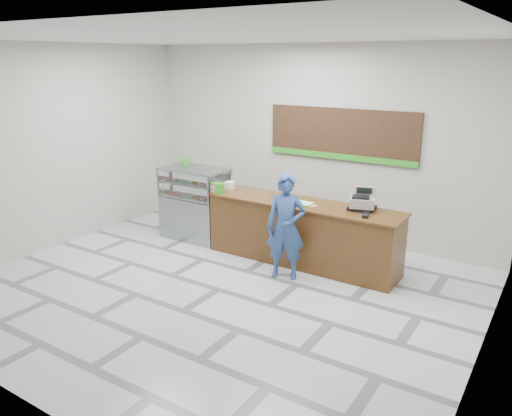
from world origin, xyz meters
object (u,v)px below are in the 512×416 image
Objects in this scene: sales_counter at (302,233)px; customer at (286,227)px; serving_tray at (303,203)px; cash_register at (363,201)px; display_case at (195,203)px.

sales_counter is 0.69m from customer.
sales_counter is 0.53m from serving_tray.
cash_register is at bearing 14.85° from serving_tray.
display_case is (-2.22, -0.00, 0.16)m from sales_counter.
cash_register is at bearing 23.57° from customer.
cash_register is 0.94m from serving_tray.
serving_tray is 0.22× the size of customer.
sales_counter is at bearing 118.65° from serving_tray.
sales_counter is at bearing 76.37° from customer.
sales_counter is 2.01× the size of customer.
customer is (0.02, -0.57, -0.23)m from serving_tray.
serving_tray is at bearing 74.13° from customer.
sales_counter is 2.23m from display_case.
cash_register is (0.93, 0.16, 0.64)m from sales_counter.
cash_register is at bearing 9.84° from sales_counter.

